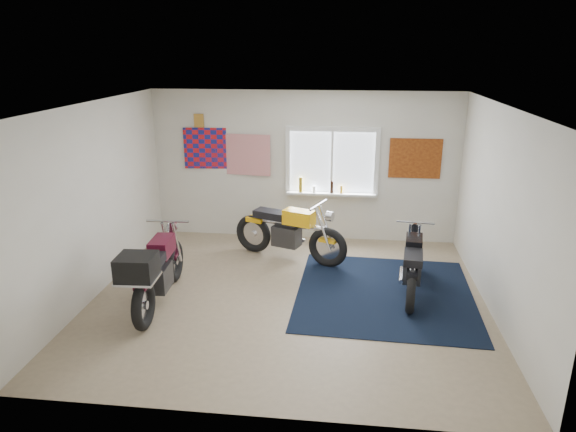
# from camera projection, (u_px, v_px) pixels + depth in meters

# --- Properties ---
(ground) EXTENTS (5.50, 5.50, 0.00)m
(ground) POSITION_uv_depth(u_px,v_px,m) (288.00, 298.00, 7.31)
(ground) COLOR #9E896B
(ground) RESTS_ON ground
(room_shell) EXTENTS (5.50, 5.50, 5.50)m
(room_shell) POSITION_uv_depth(u_px,v_px,m) (288.00, 187.00, 6.80)
(room_shell) COLOR white
(room_shell) RESTS_ON ground
(navy_rug) EXTENTS (2.60, 2.69, 0.01)m
(navy_rug) POSITION_uv_depth(u_px,v_px,m) (384.00, 293.00, 7.43)
(navy_rug) COLOR black
(navy_rug) RESTS_ON ground
(window_assembly) EXTENTS (1.66, 0.17, 1.26)m
(window_assembly) POSITION_uv_depth(u_px,v_px,m) (332.00, 167.00, 9.16)
(window_assembly) COLOR white
(window_assembly) RESTS_ON room_shell
(oil_bottles) EXTENTS (0.80, 0.07, 0.28)m
(oil_bottles) POSITION_uv_depth(u_px,v_px,m) (316.00, 187.00, 9.24)
(oil_bottles) COLOR olive
(oil_bottles) RESTS_ON window_assembly
(flag_display) EXTENTS (1.60, 0.10, 1.17)m
(flag_display) POSITION_uv_depth(u_px,v_px,m) (199.00, 121.00, 9.19)
(flag_display) COLOR red
(flag_display) RESTS_ON room_shell
(triumph_poster) EXTENTS (0.90, 0.03, 0.70)m
(triumph_poster) POSITION_uv_depth(u_px,v_px,m) (415.00, 159.00, 8.96)
(triumph_poster) COLOR #A54C14
(triumph_poster) RESTS_ON room_shell
(yellow_triumph) EXTENTS (1.98, 0.91, 1.04)m
(yellow_triumph) POSITION_uv_depth(u_px,v_px,m) (289.00, 233.00, 8.54)
(yellow_triumph) COLOR black
(yellow_triumph) RESTS_ON ground
(black_chrome_bike) EXTENTS (0.56, 1.82, 0.94)m
(black_chrome_bike) POSITION_uv_depth(u_px,v_px,m) (412.00, 266.00, 7.37)
(black_chrome_bike) COLOR black
(black_chrome_bike) RESTS_ON navy_rug
(maroon_tourer) EXTENTS (0.62, 2.05, 1.04)m
(maroon_tourer) POSITION_uv_depth(u_px,v_px,m) (155.00, 271.00, 6.87)
(maroon_tourer) COLOR black
(maroon_tourer) RESTS_ON ground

